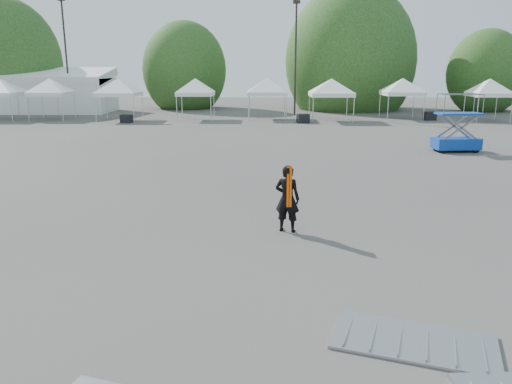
{
  "coord_description": "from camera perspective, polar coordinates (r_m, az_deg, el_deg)",
  "views": [
    {
      "loc": [
        -0.07,
        -13.41,
        4.15
      ],
      "look_at": [
        -0.18,
        -1.98,
        1.3
      ],
      "focal_mm": 35.0,
      "sensor_mm": 36.0,
      "label": 1
    }
  ],
  "objects": [
    {
      "name": "crate_mid",
      "position": [
        39.13,
        5.4,
        8.37
      ],
      "size": [
        1.01,
        0.84,
        0.7
      ],
      "primitive_type": "cube",
      "rotation": [
        0.0,
        0.0,
        0.17
      ],
      "color": "black",
      "rests_on": "ground"
    },
    {
      "name": "ground",
      "position": [
        14.03,
        0.79,
        -3.19
      ],
      "size": [
        120.0,
        120.0,
        0.0
      ],
      "primitive_type": "plane",
      "color": "#474442",
      "rests_on": "ground"
    },
    {
      "name": "light_pole_west",
      "position": [
        50.71,
        -20.93,
        14.95
      ],
      "size": [
        0.6,
        0.25,
        10.3
      ],
      "color": "black",
      "rests_on": "ground"
    },
    {
      "name": "tent_h",
      "position": [
        44.4,
        25.18,
        11.3
      ],
      "size": [
        3.99,
        3.99,
        3.88
      ],
      "color": "silver",
      "rests_on": "ground"
    },
    {
      "name": "tree_far_w",
      "position": [
        57.58,
        -26.98,
        12.92
      ],
      "size": [
        4.8,
        4.8,
        7.3
      ],
      "color": "#382314",
      "rests_on": "ground"
    },
    {
      "name": "crate_west",
      "position": [
        40.31,
        -14.59,
        8.1
      ],
      "size": [
        0.94,
        0.81,
        0.63
      ],
      "primitive_type": "cube",
      "rotation": [
        0.0,
        0.0,
        -0.24
      ],
      "color": "black",
      "rests_on": "ground"
    },
    {
      "name": "light_pole_east",
      "position": [
        45.53,
        4.56,
        15.68
      ],
      "size": [
        0.6,
        0.25,
        9.8
      ],
      "color": "black",
      "rests_on": "ground"
    },
    {
      "name": "tent_c",
      "position": [
        42.54,
        -15.48,
        12.04
      ],
      "size": [
        4.55,
        4.55,
        3.88
      ],
      "color": "silver",
      "rests_on": "ground"
    },
    {
      "name": "marquee",
      "position": [
        53.19,
        -24.26,
        10.45
      ],
      "size": [
        15.0,
        6.25,
        4.23
      ],
      "color": "white",
      "rests_on": "ground"
    },
    {
      "name": "tree_mid_w",
      "position": [
        53.99,
        -8.16,
        13.63
      ],
      "size": [
        4.16,
        4.16,
        6.33
      ],
      "color": "#382314",
      "rests_on": "ground"
    },
    {
      "name": "tent_f",
      "position": [
        40.9,
        8.63,
        12.32
      ],
      "size": [
        4.72,
        4.72,
        3.88
      ],
      "color": "silver",
      "rests_on": "ground"
    },
    {
      "name": "crate_east",
      "position": [
        43.39,
        19.23,
        8.21
      ],
      "size": [
        1.0,
        0.84,
        0.7
      ],
      "primitive_type": "cube",
      "rotation": [
        0.0,
        0.0,
        0.17
      ],
      "color": "black",
      "rests_on": "ground"
    },
    {
      "name": "barrier_mid",
      "position": [
        8.42,
        17.59,
        -15.93
      ],
      "size": [
        2.72,
        1.97,
        0.08
      ],
      "rotation": [
        0.0,
        0.0,
        -0.34
      ],
      "color": "#929499",
      "rests_on": "ground"
    },
    {
      "name": "scissor_lift",
      "position": [
        27.3,
        22.07,
        7.34
      ],
      "size": [
        2.32,
        1.28,
        2.9
      ],
      "rotation": [
        0.0,
        0.0,
        0.07
      ],
      "color": "#0C1F9D",
      "rests_on": "ground"
    },
    {
      "name": "tent_d",
      "position": [
        41.87,
        -6.96,
        12.41
      ],
      "size": [
        4.15,
        4.15,
        3.88
      ],
      "color": "silver",
      "rests_on": "ground"
    },
    {
      "name": "tent_g",
      "position": [
        43.9,
        16.44,
        12.02
      ],
      "size": [
        4.4,
        4.4,
        3.88
      ],
      "color": "silver",
      "rests_on": "ground"
    },
    {
      "name": "tree_mid_e",
      "position": [
        53.19,
        10.68,
        14.51
      ],
      "size": [
        5.12,
        5.12,
        7.79
      ],
      "color": "#382314",
      "rests_on": "ground"
    },
    {
      "name": "tree_far_e",
      "position": [
        55.03,
        24.76,
        12.21
      ],
      "size": [
        3.84,
        3.84,
        5.84
      ],
      "color": "#382314",
      "rests_on": "ground"
    },
    {
      "name": "man",
      "position": [
        12.85,
        3.6,
        -0.75
      ],
      "size": [
        0.74,
        0.59,
        1.76
      ],
      "rotation": [
        0.0,
        0.0,
        2.84
      ],
      "color": "black",
      "rests_on": "ground"
    },
    {
      "name": "tent_e",
      "position": [
        42.15,
        1.3,
        12.52
      ],
      "size": [
        4.58,
        4.58,
        3.88
      ],
      "color": "silver",
      "rests_on": "ground"
    },
    {
      "name": "tent_b",
      "position": [
        44.9,
        -22.52,
        11.57
      ],
      "size": [
        4.17,
        4.17,
        3.88
      ],
      "color": "silver",
      "rests_on": "ground"
    }
  ]
}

